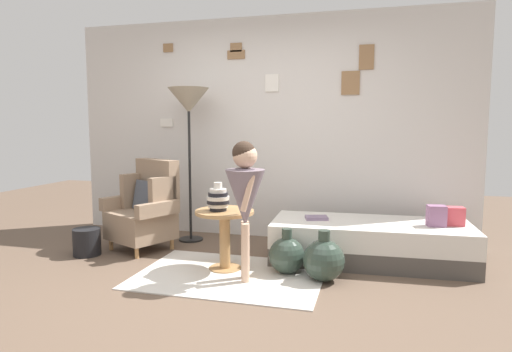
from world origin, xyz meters
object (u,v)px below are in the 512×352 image
(person_child, at_px, (245,192))
(floor_lamp, at_px, (189,105))
(armchair, at_px, (146,209))
(vase_striped, at_px, (218,199))
(magazine_basket, at_px, (87,242))
(demijohn_far, at_px, (324,260))
(daybed, at_px, (370,242))
(demijohn_near, at_px, (287,255))
(side_table, at_px, (225,228))
(book_on_daybed, at_px, (316,218))

(person_child, bearing_deg, floor_lamp, 131.40)
(armchair, distance_m, vase_striped, 1.15)
(vase_striped, height_order, magazine_basket, vase_striped)
(person_child, bearing_deg, demijohn_far, 15.12)
(daybed, distance_m, floor_lamp, 2.47)
(demijohn_near, bearing_deg, armchair, 165.91)
(demijohn_near, height_order, magazine_basket, demijohn_near)
(daybed, relative_size, demijohn_near, 4.65)
(vase_striped, bearing_deg, demijohn_near, 6.80)
(side_table, xyz_separation_m, person_child, (0.27, -0.24, 0.39))
(floor_lamp, xyz_separation_m, demijohn_far, (1.66, -0.96, -1.38))
(daybed, relative_size, magazine_basket, 6.91)
(magazine_basket, bearing_deg, floor_lamp, 46.24)
(armchair, bearing_deg, side_table, -23.28)
(side_table, relative_size, floor_lamp, 0.32)
(demijohn_near, xyz_separation_m, magazine_basket, (-2.12, 0.02, -0.03))
(daybed, distance_m, side_table, 1.45)
(book_on_daybed, bearing_deg, side_table, -142.73)
(armchair, bearing_deg, magazine_basket, -139.92)
(demijohn_near, distance_m, magazine_basket, 2.12)
(person_child, bearing_deg, demijohn_near, 42.91)
(daybed, xyz_separation_m, demijohn_far, (-0.38, -0.66, -0.01))
(daybed, height_order, demijohn_near, demijohn_near)
(demijohn_far, bearing_deg, armchair, 165.31)
(demijohn_near, distance_m, demijohn_far, 0.36)
(magazine_basket, bearing_deg, armchair, 40.08)
(book_on_daybed, bearing_deg, floor_lamp, 168.41)
(side_table, bearing_deg, person_child, -41.78)
(armchair, distance_m, demijohn_near, 1.72)
(book_on_daybed, bearing_deg, armchair, -175.94)
(person_child, bearing_deg, vase_striped, 146.67)
(book_on_daybed, relative_size, demijohn_far, 0.49)
(floor_lamp, height_order, book_on_daybed, floor_lamp)
(demijohn_far, bearing_deg, demijohn_near, 162.51)
(daybed, relative_size, book_on_daybed, 8.79)
(person_child, bearing_deg, armchair, 152.36)
(side_table, distance_m, demijohn_near, 0.62)
(floor_lamp, xyz_separation_m, demijohn_near, (1.31, -0.85, -1.40))
(armchair, relative_size, daybed, 0.50)
(armchair, xyz_separation_m, vase_striped, (1.01, -0.49, 0.23))
(daybed, distance_m, vase_striped, 1.57)
(daybed, distance_m, magazine_basket, 2.89)
(daybed, height_order, floor_lamp, floor_lamp)
(side_table, xyz_separation_m, demijohn_far, (0.93, -0.06, -0.21))
(daybed, bearing_deg, magazine_basket, -169.32)
(demijohn_far, bearing_deg, magazine_basket, 177.07)
(daybed, bearing_deg, demijohn_near, -142.70)
(armchair, distance_m, daybed, 2.39)
(daybed, relative_size, demijohn_far, 4.31)
(armchair, height_order, side_table, armchair)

